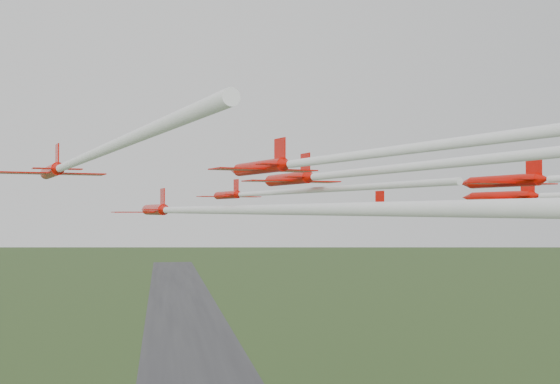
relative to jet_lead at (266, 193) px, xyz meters
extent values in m
cube|color=#343437|center=(-0.15, 189.73, -54.08)|extent=(38.00, 900.00, 0.04)
cylinder|color=red|center=(-3.27, 13.04, 0.03)|extent=(2.96, 8.04, 1.04)
cone|color=red|center=(-4.46, 17.76, 0.03)|extent=(1.42, 1.90, 1.04)
cone|color=red|center=(-2.16, 8.60, 0.03)|extent=(1.19, 1.33, 0.94)
ellipsoid|color=black|center=(-3.73, 14.87, 0.40)|extent=(0.60, 0.97, 0.30)
cube|color=red|center=(-3.09, 12.31, -0.21)|extent=(8.66, 4.40, 0.09)
cube|color=red|center=(-2.38, 9.47, 0.03)|extent=(3.94, 2.02, 0.08)
cube|color=red|center=(-2.42, 9.65, 1.07)|extent=(0.51, 1.67, 1.89)
cylinder|color=silver|center=(3.31, -13.17, -0.02)|extent=(11.22, 42.68, 0.57)
cylinder|color=red|center=(-12.68, -0.30, -1.96)|extent=(3.08, 9.35, 1.20)
cone|color=red|center=(-13.83, 5.21, -1.96)|extent=(1.58, 2.17, 1.20)
cone|color=red|center=(-11.59, -5.50, -1.96)|extent=(1.34, 1.51, 1.09)
ellipsoid|color=black|center=(-13.13, 1.84, -1.53)|extent=(0.66, 1.11, 0.35)
cube|color=red|center=(-12.50, -1.16, -2.24)|extent=(10.01, 4.75, 0.11)
cube|color=red|center=(-11.81, -4.48, -1.96)|extent=(4.55, 2.18, 0.09)
cube|color=red|center=(-11.85, -4.26, -0.76)|extent=(0.51, 1.95, 2.19)
cylinder|color=silver|center=(-5.60, -34.24, -2.02)|extent=(12.39, 56.44, 0.66)
cylinder|color=red|center=(12.94, 3.92, -1.72)|extent=(3.44, 8.22, 1.07)
cone|color=red|center=(11.48, 8.72, -1.72)|extent=(1.54, 1.99, 1.07)
cone|color=red|center=(14.32, -0.59, -1.72)|extent=(1.27, 1.40, 0.97)
ellipsoid|color=black|center=(12.38, 5.78, -1.33)|extent=(0.66, 1.00, 0.31)
cube|color=red|center=(13.17, 3.18, -1.97)|extent=(8.93, 4.92, 0.10)
cube|color=red|center=(14.05, 0.29, -1.72)|extent=(4.06, 2.25, 0.08)
cube|color=red|center=(14.00, 0.48, -0.65)|extent=(0.60, 1.70, 1.95)
cylinder|color=silver|center=(20.34, -20.32, -1.77)|extent=(12.29, 38.59, 0.58)
cylinder|color=red|center=(-20.98, -20.24, 1.20)|extent=(3.07, 7.97, 1.03)
cone|color=red|center=(-22.23, -15.57, 1.20)|extent=(1.44, 1.90, 1.03)
cone|color=red|center=(-19.80, -24.64, 1.20)|extent=(1.20, 1.33, 0.94)
ellipsoid|color=black|center=(-21.47, -18.43, 1.58)|extent=(0.61, 0.96, 0.30)
cube|color=red|center=(-20.78, -20.97, 0.96)|extent=(8.61, 4.50, 0.09)
cube|color=red|center=(-20.03, -23.78, 1.20)|extent=(3.92, 2.06, 0.08)
cube|color=red|center=(-20.08, -23.60, 2.23)|extent=(0.53, 1.66, 1.88)
cylinder|color=silver|center=(-14.86, -43.03, 1.15)|extent=(10.16, 35.93, 0.56)
cylinder|color=red|center=(0.28, -13.21, 1.03)|extent=(3.26, 9.09, 1.17)
cone|color=red|center=(-1.00, -7.86, 1.03)|extent=(1.59, 2.14, 1.17)
cone|color=red|center=(1.49, -18.24, 1.03)|extent=(1.34, 1.49, 1.07)
ellipsoid|color=black|center=(-0.22, -11.13, 1.45)|extent=(0.67, 1.09, 0.34)
cube|color=red|center=(0.48, -14.04, 0.76)|extent=(9.78, 4.89, 0.11)
cube|color=red|center=(1.25, -17.25, 1.03)|extent=(4.45, 2.24, 0.09)
cube|color=red|center=(1.20, -17.04, 2.20)|extent=(0.55, 1.89, 2.13)
cylinder|color=silver|center=(5.63, -35.52, 0.97)|extent=(8.64, 33.56, 0.64)
cylinder|color=red|center=(25.76, -7.15, -0.48)|extent=(3.73, 9.06, 1.18)
cone|color=red|center=(24.18, -1.86, -0.48)|extent=(1.68, 2.18, 1.18)
cone|color=red|center=(27.24, -12.13, -0.48)|extent=(1.39, 1.54, 1.07)
ellipsoid|color=black|center=(25.15, -5.09, -0.05)|extent=(0.72, 1.10, 0.34)
cube|color=red|center=(26.00, -7.97, -0.75)|extent=(9.83, 5.36, 0.11)
cube|color=red|center=(26.95, -11.15, -0.48)|extent=(4.47, 2.45, 0.09)
cube|color=red|center=(26.89, -10.95, 0.70)|extent=(0.65, 1.88, 2.14)
cylinder|color=red|center=(-4.50, -27.16, 1.26)|extent=(3.34, 7.86, 1.02)
cone|color=red|center=(-5.93, -22.58, 1.26)|extent=(1.48, 1.91, 1.02)
cone|color=red|center=(-3.16, -31.47, 1.26)|extent=(1.22, 1.34, 0.93)
ellipsoid|color=black|center=(-5.06, -25.38, 1.63)|extent=(0.64, 0.96, 0.30)
cube|color=red|center=(-4.28, -27.87, 1.03)|extent=(8.54, 4.76, 0.09)
cube|color=red|center=(-3.42, -30.63, 1.26)|extent=(3.89, 2.18, 0.07)
cube|color=red|center=(-3.47, -30.45, 2.29)|extent=(0.59, 1.63, 1.86)
cylinder|color=silver|center=(2.15, -48.46, 1.22)|extent=(10.84, 33.16, 0.56)
cylinder|color=red|center=(18.58, -21.57, 0.60)|extent=(3.29, 8.60, 1.11)
cone|color=red|center=(17.24, -16.54, 0.60)|extent=(1.54, 2.05, 1.11)
cone|color=red|center=(19.84, -26.31, 0.60)|extent=(1.29, 1.43, 1.01)
ellipsoid|color=black|center=(18.06, -19.62, 1.00)|extent=(0.66, 1.04, 0.32)
cube|color=red|center=(18.78, -22.35, 0.34)|extent=(9.28, 4.83, 0.10)
cube|color=red|center=(19.59, -25.38, 0.60)|extent=(4.22, 2.21, 0.08)
cube|color=red|center=(19.54, -25.19, 1.71)|extent=(0.57, 1.79, 2.02)
camera|label=1|loc=(-12.01, -80.72, -2.10)|focal=45.00mm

